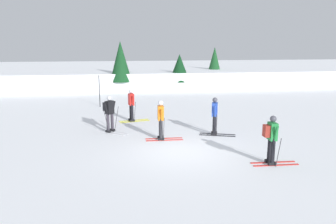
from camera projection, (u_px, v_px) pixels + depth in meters
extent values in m
plane|color=white|center=(182.00, 152.00, 12.76)|extent=(120.00, 120.00, 0.00)
cube|color=white|center=(145.00, 78.00, 31.11)|extent=(80.00, 7.74, 1.52)
cube|color=black|center=(217.00, 134.00, 15.17)|extent=(1.55, 0.59, 0.02)
cube|color=black|center=(217.00, 136.00, 14.90)|extent=(1.55, 0.59, 0.02)
cube|color=black|center=(214.00, 132.00, 15.19)|extent=(0.28, 0.20, 0.10)
cube|color=black|center=(214.00, 134.00, 14.92)|extent=(0.28, 0.20, 0.10)
cylinder|color=black|center=(214.00, 122.00, 15.09)|extent=(0.14, 0.14, 0.85)
cylinder|color=black|center=(214.00, 124.00, 14.82)|extent=(0.14, 0.14, 0.85)
cube|color=#284CB7|center=(215.00, 109.00, 14.82)|extent=(0.35, 0.44, 0.60)
cylinder|color=#284CB7|center=(215.00, 109.00, 15.06)|extent=(0.17, 0.27, 0.55)
cylinder|color=#284CB7|center=(215.00, 111.00, 14.58)|extent=(0.17, 0.27, 0.55)
sphere|color=#4C4C56|center=(215.00, 100.00, 14.73)|extent=(0.22, 0.22, 0.22)
cylinder|color=#38383D|center=(217.00, 122.00, 15.24)|extent=(0.14, 0.35, 1.06)
cylinder|color=#38383D|center=(216.00, 125.00, 14.63)|extent=(0.14, 0.35, 1.06)
cube|color=red|center=(273.00, 162.00, 11.63)|extent=(1.60, 0.14, 0.02)
cube|color=red|center=(276.00, 165.00, 11.36)|extent=(1.60, 0.14, 0.02)
cube|color=black|center=(269.00, 161.00, 11.60)|extent=(0.26, 0.13, 0.10)
cube|color=black|center=(272.00, 164.00, 11.33)|extent=(0.26, 0.13, 0.10)
cylinder|color=black|center=(270.00, 148.00, 11.50)|extent=(0.14, 0.14, 0.85)
cylinder|color=black|center=(273.00, 150.00, 11.23)|extent=(0.14, 0.14, 0.85)
cube|color=#23843D|center=(272.00, 131.00, 11.23)|extent=(0.25, 0.39, 0.60)
cylinder|color=#23843D|center=(270.00, 130.00, 11.48)|extent=(0.10, 0.26, 0.55)
cylinder|color=#23843D|center=(276.00, 134.00, 11.00)|extent=(0.10, 0.26, 0.55)
sphere|color=#4C4C56|center=(273.00, 119.00, 11.14)|extent=(0.22, 0.22, 0.22)
cylinder|color=#38383D|center=(270.00, 146.00, 11.73)|extent=(0.03, 0.29, 1.07)
cylinder|color=#38383D|center=(279.00, 153.00, 11.03)|extent=(0.03, 0.29, 1.07)
cube|color=maroon|center=(266.00, 131.00, 11.21)|extent=(0.19, 0.29, 0.40)
cube|color=silver|center=(115.00, 132.00, 15.56)|extent=(1.27, 1.12, 0.02)
cube|color=silver|center=(111.00, 133.00, 15.33)|extent=(1.27, 1.12, 0.02)
cube|color=black|center=(112.00, 130.00, 15.62)|extent=(0.28, 0.26, 0.10)
cube|color=black|center=(108.00, 131.00, 15.40)|extent=(0.28, 0.26, 0.10)
cylinder|color=#38333D|center=(112.00, 120.00, 15.53)|extent=(0.14, 0.14, 0.85)
cylinder|color=#38333D|center=(108.00, 121.00, 15.30)|extent=(0.14, 0.14, 0.85)
cube|color=black|center=(110.00, 107.00, 15.28)|extent=(0.43, 0.44, 0.60)
cylinder|color=black|center=(114.00, 107.00, 15.48)|extent=(0.24, 0.25, 0.55)
cylinder|color=black|center=(106.00, 109.00, 15.07)|extent=(0.24, 0.25, 0.55)
sphere|color=silver|center=(109.00, 98.00, 15.19)|extent=(0.22, 0.22, 0.22)
cylinder|color=#38383D|center=(116.00, 119.00, 15.62)|extent=(0.24, 0.27, 1.15)
cylinder|color=#38383D|center=(107.00, 122.00, 15.08)|extent=(0.24, 0.27, 1.15)
cube|color=#232328|center=(106.00, 106.00, 15.39)|extent=(0.32, 0.33, 0.40)
cube|color=red|center=(164.00, 138.00, 14.48)|extent=(1.60, 0.13, 0.02)
cube|color=red|center=(165.00, 140.00, 14.21)|extent=(1.60, 0.13, 0.02)
cube|color=black|center=(160.00, 137.00, 14.45)|extent=(0.26, 0.13, 0.10)
cube|color=black|center=(161.00, 139.00, 14.18)|extent=(0.26, 0.13, 0.10)
cylinder|color=#2D2D33|center=(160.00, 127.00, 14.35)|extent=(0.14, 0.14, 0.85)
cylinder|color=#2D2D33|center=(161.00, 128.00, 14.08)|extent=(0.14, 0.14, 0.85)
cube|color=orange|center=(161.00, 113.00, 14.09)|extent=(0.25, 0.39, 0.60)
cylinder|color=orange|center=(161.00, 112.00, 14.33)|extent=(0.10, 0.26, 0.55)
cylinder|color=orange|center=(162.00, 115.00, 13.85)|extent=(0.10, 0.26, 0.55)
sphere|color=silver|center=(161.00, 103.00, 14.00)|extent=(0.22, 0.22, 0.22)
cylinder|color=#38383D|center=(162.00, 126.00, 14.54)|extent=(0.03, 0.37, 1.07)
cylinder|color=#38383D|center=(164.00, 130.00, 13.92)|extent=(0.03, 0.37, 1.07)
cube|color=gold|center=(134.00, 120.00, 17.79)|extent=(1.58, 0.44, 0.02)
cube|color=gold|center=(135.00, 121.00, 17.53)|extent=(1.58, 0.44, 0.02)
cube|color=black|center=(131.00, 119.00, 17.72)|extent=(0.28, 0.17, 0.10)
cube|color=black|center=(132.00, 121.00, 17.47)|extent=(0.28, 0.17, 0.10)
cylinder|color=black|center=(131.00, 111.00, 17.62)|extent=(0.14, 0.14, 0.85)
cylinder|color=black|center=(132.00, 112.00, 17.37)|extent=(0.14, 0.14, 0.85)
cube|color=red|center=(131.00, 99.00, 17.36)|extent=(0.32, 0.42, 0.60)
cylinder|color=red|center=(130.00, 99.00, 17.60)|extent=(0.14, 0.27, 0.55)
cylinder|color=red|center=(133.00, 100.00, 17.14)|extent=(0.14, 0.27, 0.55)
sphere|color=silver|center=(131.00, 91.00, 17.27)|extent=(0.22, 0.22, 0.22)
cylinder|color=#38383D|center=(132.00, 110.00, 17.82)|extent=(0.10, 0.35, 1.11)
cylinder|color=#38383D|center=(135.00, 112.00, 17.23)|extent=(0.10, 0.35, 1.11)
cylinder|color=black|center=(99.00, 91.00, 21.29)|extent=(0.05, 0.05, 2.03)
cylinder|color=#513823|center=(121.00, 87.00, 27.69)|extent=(0.22, 0.22, 0.88)
cone|color=#14421E|center=(121.00, 61.00, 27.26)|extent=(1.80, 1.80, 3.29)
cylinder|color=#513823|center=(179.00, 86.00, 28.60)|extent=(0.28, 0.28, 0.77)
cone|color=#0F3819|center=(179.00, 68.00, 28.28)|extent=(1.78, 1.78, 2.30)
cylinder|color=#513823|center=(214.00, 82.00, 32.01)|extent=(0.27, 0.27, 0.52)
cone|color=#194C23|center=(214.00, 63.00, 31.64)|extent=(1.58, 1.58, 3.09)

